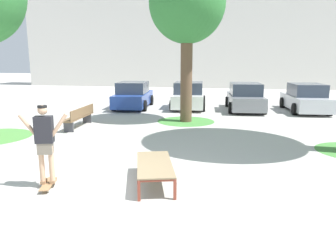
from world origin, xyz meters
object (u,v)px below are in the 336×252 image
at_px(car_white, 189,96).
at_px(car_silver, 305,99).
at_px(skate_box, 154,165).
at_px(skateboard, 48,184).
at_px(park_bench, 79,116).
at_px(tree_mid_back, 187,5).
at_px(car_grey, 245,98).
at_px(skater, 45,139).
at_px(car_blue, 133,96).

height_order(car_white, car_silver, same).
bearing_deg(car_white, skate_box, -85.76).
relative_size(skateboard, park_bench, 0.34).
bearing_deg(skateboard, car_silver, 58.52).
bearing_deg(car_white, skateboard, -95.91).
relative_size(tree_mid_back, car_white, 1.57).
bearing_deg(skateboard, skate_box, 18.16).
xyz_separation_m(car_white, car_grey, (3.17, -0.30, 0.00)).
distance_m(skater, tree_mid_back, 9.35).
relative_size(skater, car_grey, 0.39).
xyz_separation_m(skate_box, park_bench, (-4.50, 5.41, 0.03)).
xyz_separation_m(tree_mid_back, car_white, (-0.47, 4.27, -4.32)).
bearing_deg(skater, skateboard, -72.01).
relative_size(car_grey, car_silver, 1.00).
distance_m(car_blue, car_silver, 9.51).
height_order(skateboard, car_silver, car_silver).
distance_m(car_grey, car_silver, 3.17).
distance_m(skateboard, car_white, 12.64).
relative_size(tree_mid_back, car_blue, 1.56).
distance_m(skater, car_white, 12.63).
distance_m(skate_box, tree_mid_back, 8.88).
bearing_deg(park_bench, car_grey, 42.16).
bearing_deg(car_grey, skateboard, -110.01).
bearing_deg(tree_mid_back, car_silver, 35.40).
distance_m(skate_box, park_bench, 7.03).
relative_size(skate_box, park_bench, 0.84).
relative_size(skater, car_blue, 0.39).
bearing_deg(skater, skate_box, 18.11).
relative_size(skate_box, car_blue, 0.47).
bearing_deg(park_bench, skate_box, -50.25).
bearing_deg(park_bench, skateboard, -69.26).
height_order(skateboard, car_white, car_white).
bearing_deg(tree_mid_back, car_grey, 55.81).
bearing_deg(tree_mid_back, skater, -102.04).
relative_size(skateboard, car_blue, 0.19).
bearing_deg(car_silver, car_white, 179.08).
xyz_separation_m(tree_mid_back, car_grey, (2.70, 3.97, -4.32)).
height_order(tree_mid_back, car_white, tree_mid_back).
xyz_separation_m(skater, tree_mid_back, (1.77, 8.29, 3.94)).
relative_size(skate_box, skateboard, 2.48).
bearing_deg(car_silver, car_blue, -177.13).
distance_m(skate_box, car_white, 11.88).
xyz_separation_m(skateboard, tree_mid_back, (1.77, 8.30, 4.94)).
bearing_deg(car_silver, skate_box, -114.90).
xyz_separation_m(car_grey, park_bench, (-6.78, -6.14, -0.24)).
distance_m(skateboard, skater, 0.99).
xyz_separation_m(skate_box, skater, (-2.18, -0.71, 0.66)).
xyz_separation_m(skate_box, car_silver, (5.45, 11.75, 0.28)).
relative_size(car_silver, park_bench, 1.79).
bearing_deg(skate_box, car_white, 94.24).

